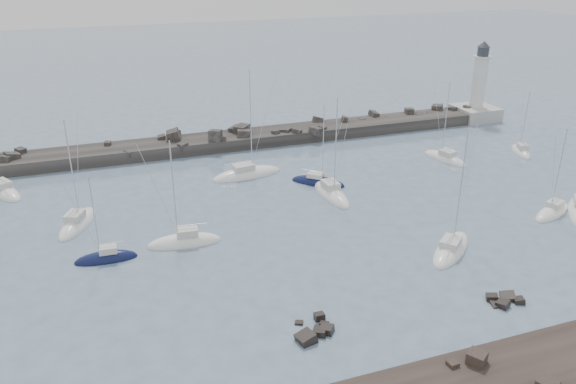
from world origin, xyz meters
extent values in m
plane|color=slate|center=(0.00, 0.00, 0.00)|extent=(400.00, 400.00, 0.00)
cube|color=black|center=(5.98, -17.61, 0.79)|extent=(1.76, 1.76, 0.88)
cube|color=black|center=(4.15, -17.28, 0.51)|extent=(0.81, 0.77, 0.32)
cube|color=black|center=(-2.80, -8.40, 0.21)|extent=(0.85, 0.73, 0.81)
cube|color=black|center=(-2.89, -10.15, 0.15)|extent=(1.53, 1.51, 0.90)
cube|color=black|center=(-2.83, -9.50, 0.13)|extent=(1.07, 1.08, 0.72)
cube|color=black|center=(-4.60, -8.35, -0.06)|extent=(0.89, 0.86, 0.56)
cube|color=black|center=(-3.46, -10.15, 0.02)|extent=(1.59, 1.68, 1.08)
cube|color=black|center=(-4.84, -10.68, 0.04)|extent=(1.85, 1.70, 1.60)
cube|color=black|center=(12.93, -12.03, 0.27)|extent=(1.37, 1.36, 0.75)
cube|color=black|center=(14.70, -11.99, 0.02)|extent=(1.26, 1.31, 1.03)
cube|color=black|center=(12.69, -10.85, 0.26)|extent=(1.33, 1.28, 0.63)
cube|color=black|center=(12.70, -11.66, -0.02)|extent=(1.46, 1.38, 0.87)
cube|color=black|center=(14.24, -11.10, 0.03)|extent=(1.84, 1.76, 0.98)
cube|color=#292725|center=(-7.50, 38.00, 0.20)|extent=(115.00, 6.00, 3.20)
cube|color=#292725|center=(11.59, 35.93, 1.73)|extent=(2.05, 1.94, 1.64)
cube|color=#292725|center=(34.22, 39.61, 2.11)|extent=(1.83, 1.73, 1.20)
cube|color=#292725|center=(28.96, 39.64, 1.42)|extent=(1.52, 1.30, 0.94)
cube|color=#292725|center=(24.79, 39.28, 1.62)|extent=(1.19, 1.27, 0.63)
cube|color=#292725|center=(8.30, 36.43, 1.76)|extent=(1.50, 1.49, 1.19)
cube|color=#292725|center=(-1.53, 36.23, 1.48)|extent=(1.79, 1.95, 1.26)
cube|color=#292725|center=(2.67, 39.64, 1.97)|extent=(2.67, 2.43, 2.11)
cube|color=#292725|center=(-28.93, 39.87, 2.10)|extent=(1.75, 1.72, 0.98)
cube|color=#292725|center=(-14.39, 35.55, 1.45)|extent=(1.68, 1.63, 1.08)
cube|color=#292725|center=(3.43, 38.69, 2.15)|extent=(2.94, 2.84, 1.87)
cube|color=#292725|center=(17.15, 40.59, 1.78)|extent=(2.55, 2.33, 2.13)
cube|color=#292725|center=(21.32, 38.87, 2.10)|extent=(1.65, 1.51, 1.32)
cube|color=#292725|center=(16.16, 36.27, 1.84)|extent=(1.49, 1.61, 1.11)
cube|color=#292725|center=(42.92, 39.15, 1.68)|extent=(2.05, 2.29, 1.60)
cube|color=#292725|center=(45.13, 38.10, 2.02)|extent=(1.74, 1.71, 1.42)
cube|color=#292725|center=(-30.75, 37.11, 2.04)|extent=(2.19, 2.07, 1.46)
cube|color=#292725|center=(3.92, 38.83, 2.23)|extent=(2.00, 1.88, 1.63)
cube|color=#292725|center=(10.11, 36.98, 1.64)|extent=(2.25, 2.23, 1.32)
cube|color=#292725|center=(27.61, 40.33, 2.10)|extent=(1.63, 1.92, 1.41)
cube|color=#292725|center=(3.22, 37.01, 1.97)|extent=(2.61, 2.69, 1.80)
cube|color=#292725|center=(35.63, 38.58, 1.60)|extent=(1.85, 1.93, 1.19)
cube|color=#292725|center=(-9.10, 39.67, 1.96)|extent=(1.35, 1.32, 1.08)
cube|color=#292725|center=(-7.37, 38.58, 2.41)|extent=(2.59, 2.29, 2.36)
cube|color=#292725|center=(-0.44, 35.91, 2.05)|extent=(1.05, 1.07, 0.92)
cube|color=#292725|center=(-17.04, 39.29, 2.02)|extent=(1.16, 1.18, 0.81)
cube|color=#292725|center=(-6.57, 35.52, 1.61)|extent=(1.74, 1.73, 1.43)
cube|color=#292725|center=(-1.48, 35.99, 2.54)|extent=(2.42, 2.47, 1.99)
cube|color=#292725|center=(14.67, 35.53, 1.80)|extent=(2.69, 2.52, 1.60)
cube|color=#292725|center=(-29.91, 37.91, 2.04)|extent=(2.56, 2.38, 1.50)
cube|color=#292725|center=(37.80, 38.73, 1.50)|extent=(1.45, 1.51, 1.12)
cube|color=#292725|center=(40.33, 40.13, 1.93)|extent=(2.48, 2.28, 1.83)
cube|color=#292725|center=(-6.87, 40.48, 2.11)|extent=(1.95, 2.10, 1.59)
cube|color=#A3A39E|center=(47.00, 38.00, 0.80)|extent=(7.00, 7.00, 3.00)
cylinder|color=silver|center=(47.00, 38.00, 6.80)|extent=(2.50, 2.50, 9.00)
cylinder|color=silver|center=(47.00, 38.00, 11.23)|extent=(3.20, 3.20, 0.25)
cylinder|color=#31363B|center=(47.00, 38.00, 12.10)|extent=(2.00, 2.00, 1.60)
cone|color=#31363B|center=(47.00, 38.00, 13.40)|extent=(2.20, 2.20, 1.00)
ellipsoid|color=white|center=(-30.85, 29.89, 0.05)|extent=(7.01, 9.34, 2.26)
cube|color=silver|center=(-30.62, 29.49, 1.36)|extent=(2.87, 3.14, 0.70)
cylinder|color=silver|center=(-30.30, 28.93, 2.01)|extent=(1.91, 3.22, 0.10)
ellipsoid|color=#0E143B|center=(-19.13, 7.77, 0.05)|extent=(6.20, 2.23, 1.85)
cube|color=silver|center=(-18.82, 7.75, 1.18)|extent=(1.78, 1.32, 0.68)
cylinder|color=silver|center=(-19.62, 7.80, 4.96)|extent=(0.12, 0.12, 8.25)
cylinder|color=silver|center=(-18.40, 7.73, 1.80)|extent=(2.44, 0.23, 0.10)
ellipsoid|color=white|center=(-21.71, 16.87, 0.05)|extent=(5.62, 8.50, 2.21)
cube|color=silver|center=(-21.88, 16.50, 1.36)|extent=(2.43, 2.76, 0.74)
cylinder|color=silver|center=(-21.45, 17.47, 6.51)|extent=(0.13, 0.13, 11.03)
cylinder|color=silver|center=(-22.11, 15.98, 2.05)|extent=(1.42, 3.03, 0.11)
ellipsoid|color=white|center=(0.26, 24.91, 0.05)|extent=(10.22, 4.21, 2.39)
cube|color=silver|center=(-0.23, 24.85, 1.42)|extent=(2.99, 2.31, 0.72)
cylinder|color=silver|center=(1.05, 25.00, 7.77)|extent=(0.12, 0.12, 13.41)
cylinder|color=silver|center=(-0.92, 24.77, 2.09)|extent=(3.96, 0.57, 0.10)
ellipsoid|color=white|center=(-11.18, 8.49, 0.05)|extent=(7.95, 3.15, 2.24)
cube|color=silver|center=(-10.80, 8.45, 1.40)|extent=(2.31, 1.77, 0.79)
cylinder|color=silver|center=(-11.80, 8.55, 6.23)|extent=(0.14, 0.14, 10.46)
cylinder|color=silver|center=(-10.26, 8.40, 2.13)|extent=(3.10, 0.42, 0.11)
ellipsoid|color=white|center=(8.46, 14.77, 0.05)|extent=(2.95, 8.71, 2.31)
cube|color=silver|center=(8.44, 15.20, 1.42)|extent=(1.82, 2.47, 0.77)
cylinder|color=silver|center=(8.48, 14.08, 6.86)|extent=(0.13, 0.13, 11.65)
cylinder|color=silver|center=(8.43, 15.80, 2.13)|extent=(0.22, 3.45, 0.11)
ellipsoid|color=white|center=(14.39, -2.20, 0.05)|extent=(8.38, 7.52, 2.11)
cube|color=silver|center=(14.06, -2.48, 1.27)|extent=(2.97, 2.87, 0.65)
cylinder|color=silver|center=(14.93, -1.77, 6.77)|extent=(0.11, 0.11, 11.65)
cylinder|color=silver|center=(13.59, -2.86, 1.88)|extent=(2.74, 2.25, 0.09)
ellipsoid|color=#0E143B|center=(8.41, 19.13, 0.05)|extent=(7.03, 6.50, 1.88)
cube|color=silver|center=(8.13, 19.37, 1.15)|extent=(2.52, 2.46, 0.61)
cylinder|color=silver|center=(8.85, 18.75, 5.79)|extent=(0.10, 0.10, 9.88)
cylinder|color=silver|center=(7.74, 19.71, 1.71)|extent=(2.28, 1.98, 0.09)
ellipsoid|color=white|center=(30.78, 1.38, 0.05)|extent=(7.43, 4.83, 1.92)
cube|color=silver|center=(31.11, 1.52, 1.19)|extent=(2.40, 2.11, 0.64)
cylinder|color=silver|center=(30.26, 1.16, 5.68)|extent=(0.11, 0.11, 9.63)
cylinder|color=silver|center=(31.57, 1.72, 1.78)|extent=(2.66, 1.20, 0.09)
ellipsoid|color=white|center=(29.46, 21.29, 0.05)|extent=(4.25, 8.11, 2.00)
cube|color=silver|center=(29.55, 20.91, 1.22)|extent=(2.05, 2.49, 0.64)
cylinder|color=silver|center=(29.30, 21.89, 6.13)|extent=(0.11, 0.11, 10.47)
cylinder|color=silver|center=(29.69, 20.39, 1.82)|extent=(0.86, 3.03, 0.09)
ellipsoid|color=white|center=(42.07, 19.92, 0.05)|extent=(4.11, 6.59, 1.90)
cube|color=silver|center=(41.96, 19.63, 1.20)|extent=(1.83, 2.11, 0.69)
cylinder|color=silver|center=(42.26, 20.39, 5.12)|extent=(0.12, 0.12, 8.52)
cylinder|color=silver|center=(41.80, 19.22, 1.84)|extent=(1.01, 2.39, 0.10)
camera|label=1|loc=(-18.29, -44.16, 28.56)|focal=35.00mm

